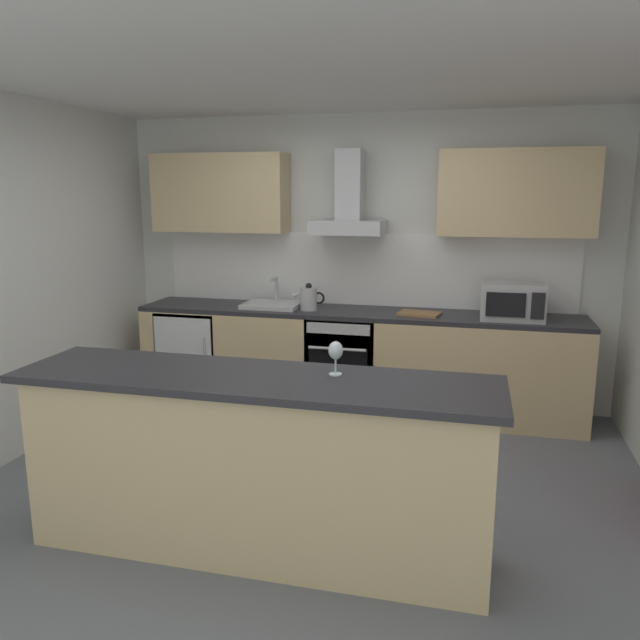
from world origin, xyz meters
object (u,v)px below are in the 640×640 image
chopping_board (419,314)px  wine_glass (336,352)px  oven (345,359)px  range_hood (349,208)px  refrigerator (197,353)px  kettle (309,298)px  sink (273,304)px  microwave (512,301)px

chopping_board → wine_glass: bearing=-96.4°
oven → range_hood: bearing=90.0°
oven → refrigerator: (-1.43, -0.00, -0.03)m
oven → wine_glass: size_ratio=4.50×
kettle → refrigerator: bearing=178.4°
sink → range_hood: range_hood is taller
microwave → chopping_board: microwave is taller
kettle → wine_glass: wine_glass is taller
wine_glass → range_hood: bearing=99.9°
microwave → range_hood: size_ratio=0.69×
microwave → refrigerator: bearing=179.5°
wine_glass → chopping_board: bearing=83.6°
refrigerator → wine_glass: bearing=-50.1°
microwave → kettle: microwave is taller
refrigerator → oven: bearing=0.1°
microwave → wine_glass: bearing=-114.5°
sink → chopping_board: 1.32m
wine_glass → sink: bearing=116.0°
sink → wine_glass: size_ratio=2.81×
refrigerator → kettle: (1.11, -0.03, 0.58)m
microwave → sink: (-2.06, 0.04, -0.12)m
wine_glass → refrigerator: bearing=129.9°
wine_glass → chopping_board: wine_glass is taller
microwave → range_hood: bearing=173.5°
sink → chopping_board: sink is taller
microwave → sink: microwave is taller
refrigerator → chopping_board: 2.13m
oven → kettle: bearing=-174.0°
sink → range_hood: size_ratio=0.69×
refrigerator → kettle: kettle is taller
oven → sink: (-0.67, 0.01, 0.47)m
oven → range_hood: 1.33m
kettle → wine_glass: (0.72, -2.16, 0.11)m
refrigerator → range_hood: range_hood is taller
microwave → wine_glass: 2.38m
oven → range_hood: (-0.00, 0.13, 1.33)m
refrigerator → range_hood: size_ratio=1.18×
microwave → sink: size_ratio=1.00×
oven → kettle: size_ratio=2.77×
range_hood → wine_glass: range_hood is taller
refrigerator → wine_glass: (1.83, -2.19, 0.69)m
range_hood → sink: bearing=-170.0°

